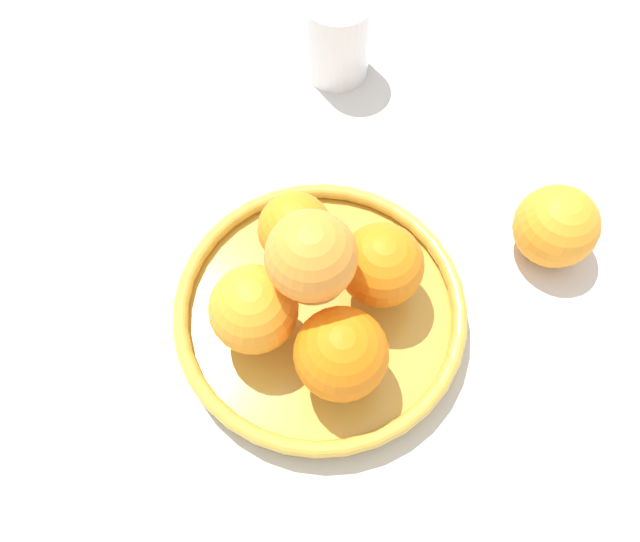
% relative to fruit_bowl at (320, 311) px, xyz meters
% --- Properties ---
extents(ground_plane, '(4.00, 4.00, 0.00)m').
position_rel_fruit_bowl_xyz_m(ground_plane, '(0.00, 0.00, -0.02)').
color(ground_plane, beige).
extents(fruit_bowl, '(0.27, 0.27, 0.03)m').
position_rel_fruit_bowl_xyz_m(fruit_bowl, '(0.00, 0.00, 0.00)').
color(fruit_bowl, gold).
rests_on(fruit_bowl, ground_plane).
extents(orange_pile, '(0.19, 0.20, 0.13)m').
position_rel_fruit_bowl_xyz_m(orange_pile, '(0.00, 0.00, 0.07)').
color(orange_pile, orange).
rests_on(orange_pile, fruit_bowl).
extents(stray_orange, '(0.08, 0.08, 0.08)m').
position_rel_fruit_bowl_xyz_m(stray_orange, '(-0.24, 0.01, 0.02)').
color(stray_orange, orange).
rests_on(stray_orange, ground_plane).
extents(drinking_glass, '(0.07, 0.07, 0.10)m').
position_rel_fruit_bowl_xyz_m(drinking_glass, '(-0.13, -0.29, 0.03)').
color(drinking_glass, white).
rests_on(drinking_glass, ground_plane).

